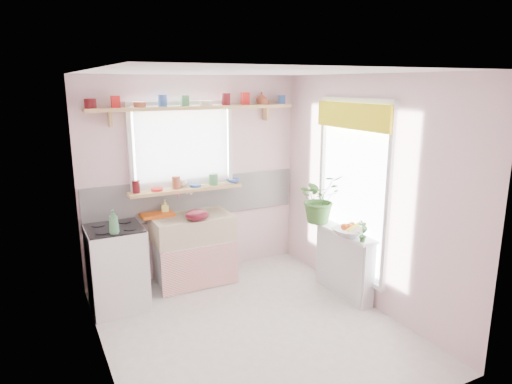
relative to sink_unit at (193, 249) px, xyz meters
name	(u,v)px	position (x,y,z in m)	size (l,w,h in m)	color
room	(269,174)	(0.81, -0.43, 0.94)	(3.20, 3.20, 3.20)	white
sink_unit	(193,249)	(0.00, 0.00, 0.00)	(0.95, 0.65, 1.11)	white
cooker	(117,267)	(-0.95, -0.24, 0.03)	(0.58, 0.58, 0.93)	white
radiator_ledge	(344,261)	(1.45, -1.09, -0.03)	(0.22, 0.95, 0.78)	white
windowsill	(186,189)	(0.00, 0.19, 0.71)	(1.40, 0.22, 0.04)	tan
pine_shelf	(196,108)	(0.15, 0.18, 1.69)	(2.52, 0.24, 0.04)	tan
shelf_crockery	(193,101)	(0.13, 0.18, 1.76)	(2.47, 0.11, 0.12)	#590F14
sill_crockery	(182,184)	(-0.05, 0.19, 0.78)	(1.35, 0.11, 0.12)	#590F14
dish_tray	(156,214)	(-0.38, 0.21, 0.44)	(0.39, 0.29, 0.04)	#E35A14
colander	(197,215)	(0.00, -0.19, 0.48)	(0.27, 0.27, 0.12)	#590F1C
jade_plant	(319,198)	(1.36, -0.69, 0.64)	(0.53, 0.46, 0.59)	#3D6F2C
fruit_bowl	(349,232)	(1.36, -1.27, 0.38)	(0.34, 0.34, 0.08)	silver
herb_pot	(363,231)	(1.36, -1.49, 0.46)	(0.12, 0.08, 0.24)	#2D6428
soap_bottle_sink	(165,207)	(-0.27, 0.21, 0.51)	(0.09, 0.09, 0.19)	#F6E86D
sill_cup	(182,183)	(-0.03, 0.25, 0.77)	(0.12, 0.12, 0.09)	#F0E1D0
sill_bowl	(233,181)	(0.62, 0.17, 0.76)	(0.17, 0.17, 0.05)	#314EA1
shelf_vase	(262,98)	(1.07, 0.24, 1.78)	(0.14, 0.14, 0.15)	#9B442F
cooker_bottle	(114,222)	(-0.98, -0.46, 0.61)	(0.10, 0.10, 0.26)	#3F7F4E
fruit	(349,226)	(1.37, -1.27, 0.45)	(0.20, 0.14, 0.10)	#D64F12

